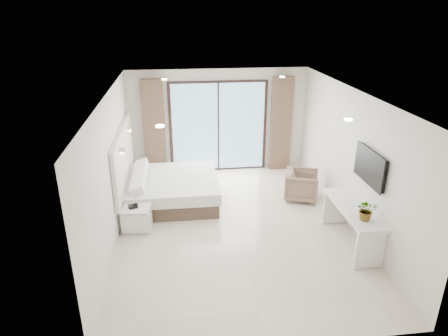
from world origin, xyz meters
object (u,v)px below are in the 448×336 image
Objects in this scene: bed at (171,189)px; armchair at (302,184)px; console_desk at (352,217)px; nightstand at (137,219)px.

armchair reaches higher than bed.
bed is 3.97m from console_desk.
bed is 1.36m from nightstand.
bed is at bearing 66.19° from nightstand.
console_desk is (3.99, -0.98, 0.32)m from nightstand.
bed is 1.22× the size of console_desk.
armchair is (3.65, 0.97, 0.12)m from nightstand.
armchair is (2.98, -0.22, 0.07)m from bed.
bed is 3.53× the size of nightstand.
bed is at bearing 104.75° from armchair.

